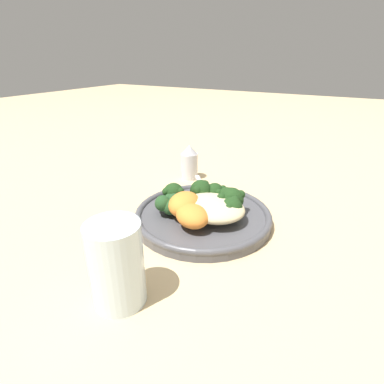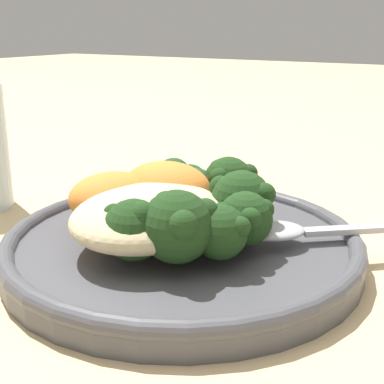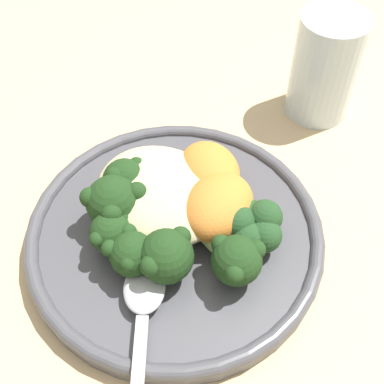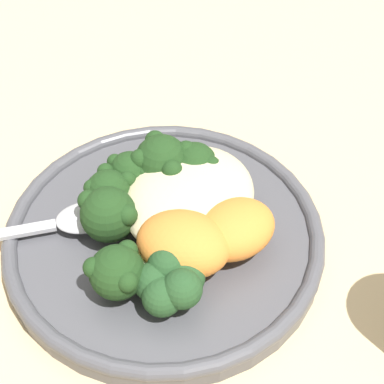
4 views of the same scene
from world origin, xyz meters
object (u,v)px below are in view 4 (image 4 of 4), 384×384
Objects in this scene: plate at (165,235)px; broccoli_stalk_0 at (194,177)px; sweet_potato_chunk_1 at (234,229)px; broccoli_stalk_4 at (121,216)px; broccoli_stalk_5 at (136,260)px; sweet_potato_chunk_0 at (184,244)px; broccoli_stalk_1 at (164,167)px; kale_tuft at (170,282)px; quinoa_mound at (189,197)px; broccoli_stalk_2 at (142,183)px; spoon at (68,221)px; broccoli_stalk_3 at (123,195)px.

broccoli_stalk_0 is at bearing 175.16° from plate.
broccoli_stalk_4 is at bearing -71.81° from sweet_potato_chunk_1.
broccoli_stalk_5 is (0.09, -0.00, 0.00)m from broccoli_stalk_0.
broccoli_stalk_1 is at bearing -142.37° from sweet_potato_chunk_0.
sweet_potato_chunk_1 is 0.06m from kale_tuft.
quinoa_mound is 0.07m from broccoli_stalk_5.
broccoli_stalk_0 is at bearing -129.23° from broccoli_stalk_1.
broccoli_stalk_4 reaches higher than sweet_potato_chunk_1.
broccoli_stalk_2 is 0.82× the size of spoon.
broccoli_stalk_1 is 1.17× the size of sweet_potato_chunk_0.
broccoli_stalk_5 is (0.07, 0.03, 0.00)m from broccoli_stalk_2.
broccoli_stalk_4 is (0.02, 0.01, 0.00)m from broccoli_stalk_3.
broccoli_stalk_5 is 1.79× the size of sweet_potato_chunk_0.
plate is at bearing 162.78° from broccoli_stalk_2.
sweet_potato_chunk_1 is at bearing -163.85° from broccoli_stalk_1.
broccoli_stalk_1 is 0.08m from sweet_potato_chunk_1.
broccoli_stalk_3 is at bearing -124.05° from broccoli_stalk_5.
broccoli_stalk_3 is (0.04, -0.02, -0.01)m from broccoli_stalk_1.
plate is 2.24× the size of spoon.
broccoli_stalk_0 is 0.96× the size of broccoli_stalk_2.
sweet_potato_chunk_1 is (-0.01, 0.05, 0.03)m from plate.
broccoli_stalk_5 is at bearing 126.22° from spoon.
broccoli_stalk_5 reaches higher than broccoli_stalk_3.
spoon reaches higher than plate.
broccoli_stalk_4 reaches higher than sweet_potato_chunk_0.
plate is 2.18× the size of quinoa_mound.
kale_tuft reaches higher than plate.
sweet_potato_chunk_0 is 0.62× the size of spoon.
broccoli_stalk_5 is at bearing 144.52° from broccoli_stalk_1.
spoon is (-0.02, -0.10, -0.01)m from kale_tuft.
broccoli_stalk_2 is 0.89× the size of broccoli_stalk_4.
broccoli_stalk_5 is (0.05, 0.00, 0.03)m from plate.
quinoa_mound is 1.12× the size of broccoli_stalk_4.
broccoli_stalk_4 is 0.04m from broccoli_stalk_5.
sweet_potato_chunk_0 reaches higher than spoon.
quinoa_mound reaches higher than spoon.
quinoa_mound is at bearing -159.54° from broccoli_stalk_4.
plate is 3.64× the size of sweet_potato_chunk_0.
broccoli_stalk_5 is (0.07, -0.01, 0.00)m from quinoa_mound.
quinoa_mound is 0.05m from broccoli_stalk_3.
broccoli_stalk_1 is at bearing -104.74° from broccoli_stalk_2.
broccoli_stalk_1 reaches higher than sweet_potato_chunk_1.
plate is 2.04× the size of broccoli_stalk_5.
plate is 3.90× the size of sweet_potato_chunk_1.
spoon is (0.03, -0.03, -0.01)m from broccoli_stalk_3.
broccoli_stalk_2 is at bearing 99.36° from broccoli_stalk_0.
broccoli_stalk_3 reaches higher than broccoli_stalk_2.
broccoli_stalk_5 is at bearing -44.72° from sweet_potato_chunk_0.
broccoli_stalk_2 is at bearing -111.58° from broccoli_stalk_4.
broccoli_stalk_5 is 1.10× the size of spoon.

